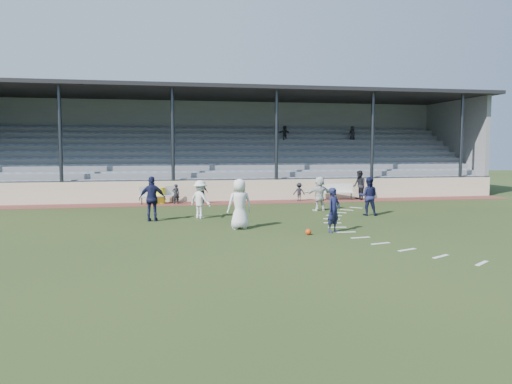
# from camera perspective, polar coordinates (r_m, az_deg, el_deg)

# --- Properties ---
(ground) EXTENTS (90.00, 90.00, 0.00)m
(ground) POSITION_cam_1_polar(r_m,az_deg,el_deg) (17.60, 1.56, -4.92)
(ground) COLOR #253415
(ground) RESTS_ON ground
(cinder_track) EXTENTS (34.00, 2.00, 0.02)m
(cinder_track) POSITION_cam_1_polar(r_m,az_deg,el_deg) (27.85, -3.14, -1.24)
(cinder_track) COLOR #5C2A24
(cinder_track) RESTS_ON ground
(retaining_wall) EXTENTS (34.00, 0.18, 1.20)m
(retaining_wall) POSITION_cam_1_polar(r_m,az_deg,el_deg) (28.82, -3.44, 0.15)
(retaining_wall) COLOR beige
(retaining_wall) RESTS_ON ground
(bench_left) EXTENTS (2.03, 1.00, 0.95)m
(bench_left) POSITION_cam_1_polar(r_m,az_deg,el_deg) (27.67, -11.22, -0.17)
(bench_left) COLOR beige
(bench_left) RESTS_ON cinder_track
(bench_right) EXTENTS (2.03, 0.69, 0.95)m
(bench_right) POSITION_cam_1_polar(r_m,az_deg,el_deg) (29.68, 9.16, 0.21)
(bench_right) COLOR beige
(bench_right) RESTS_ON cinder_track
(trash_bin) EXTENTS (0.55, 0.55, 0.88)m
(trash_bin) POSITION_cam_1_polar(r_m,az_deg,el_deg) (27.81, -10.89, -0.39)
(trash_bin) COLOR yellow
(trash_bin) RESTS_ON cinder_track
(football) EXTENTS (0.21, 0.21, 0.21)m
(football) POSITION_cam_1_polar(r_m,az_deg,el_deg) (17.67, 6.00, -4.55)
(football) COLOR red
(football) RESTS_ON ground
(player_white_lead) EXTENTS (1.01, 0.74, 1.90)m
(player_white_lead) POSITION_cam_1_polar(r_m,az_deg,el_deg) (18.75, -1.89, -1.37)
(player_white_lead) COLOR silver
(player_white_lead) RESTS_ON ground
(player_navy_lead) EXTENTS (0.71, 0.65, 1.62)m
(player_navy_lead) POSITION_cam_1_polar(r_m,az_deg,el_deg) (18.25, 8.86, -2.05)
(player_navy_lead) COLOR #15173A
(player_navy_lead) RESTS_ON ground
(player_navy_mid) EXTENTS (1.04, 0.94, 1.74)m
(player_navy_mid) POSITION_cam_1_polar(r_m,az_deg,el_deg) (23.16, 12.73, -0.47)
(player_navy_mid) COLOR #15173A
(player_navy_mid) RESTS_ON ground
(player_white_wing) EXTENTS (1.18, 1.20, 1.65)m
(player_white_wing) POSITION_cam_1_polar(r_m,az_deg,el_deg) (21.72, -6.38, -0.85)
(player_white_wing) COLOR silver
(player_white_wing) RESTS_ON ground
(player_navy_wing) EXTENTS (1.14, 0.55, 1.88)m
(player_navy_wing) POSITION_cam_1_polar(r_m,az_deg,el_deg) (21.21, -11.76, -0.77)
(player_navy_wing) COLOR #15173A
(player_navy_wing) RESTS_ON ground
(player_white_back) EXTENTS (1.64, 0.88, 1.68)m
(player_white_back) POSITION_cam_1_polar(r_m,az_deg,el_deg) (24.51, 7.26, -0.17)
(player_white_back) COLOR silver
(player_white_back) RESTS_ON ground
(official) EXTENTS (0.66, 0.84, 1.73)m
(official) POSITION_cam_1_polar(r_m,az_deg,el_deg) (29.91, 11.74, 0.78)
(official) COLOR black
(official) RESTS_ON cinder_track
(sub_left_near) EXTENTS (0.44, 0.34, 1.08)m
(sub_left_near) POSITION_cam_1_polar(r_m,az_deg,el_deg) (27.43, -9.14, -0.23)
(sub_left_near) COLOR black
(sub_left_near) RESTS_ON cinder_track
(sub_left_far) EXTENTS (0.74, 0.49, 1.17)m
(sub_left_far) POSITION_cam_1_polar(r_m,az_deg,el_deg) (27.48, -6.19, -0.09)
(sub_left_far) COLOR black
(sub_left_far) RESTS_ON cinder_track
(sub_right) EXTENTS (0.70, 0.43, 1.04)m
(sub_right) POSITION_cam_1_polar(r_m,az_deg,el_deg) (28.81, 4.94, 0.02)
(sub_right) COLOR black
(sub_right) RESTS_ON cinder_track
(grandstand) EXTENTS (34.60, 9.00, 6.61)m
(grandstand) POSITION_cam_1_polar(r_m,az_deg,el_deg) (33.41, -4.51, 3.56)
(grandstand) COLOR gray
(grandstand) RESTS_ON ground
(penalty_arc) EXTENTS (3.89, 14.63, 0.01)m
(penalty_arc) POSITION_cam_1_polar(r_m,az_deg,el_deg) (18.92, 13.87, -4.35)
(penalty_arc) COLOR silver
(penalty_arc) RESTS_ON ground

